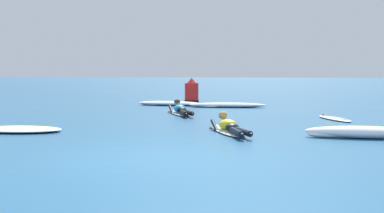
# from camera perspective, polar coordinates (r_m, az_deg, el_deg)

# --- Properties ---
(ground_plane) EXTENTS (120.00, 120.00, 0.00)m
(ground_plane) POSITION_cam_1_polar(r_m,az_deg,el_deg) (18.34, 1.44, -0.38)
(ground_plane) COLOR #235B84
(surfer_near) EXTENTS (1.26, 2.50, 0.53)m
(surfer_near) POSITION_cam_1_polar(r_m,az_deg,el_deg) (11.81, 4.44, -2.52)
(surfer_near) COLOR white
(surfer_near) RESTS_ON ground
(surfer_far) EXTENTS (1.31, 2.51, 0.54)m
(surfer_far) POSITION_cam_1_polar(r_m,az_deg,el_deg) (16.43, -1.39, -0.48)
(surfer_far) COLOR silver
(surfer_far) RESTS_ON ground
(drifting_surfboard) EXTENTS (1.06, 1.91, 0.16)m
(drifting_surfboard) POSITION_cam_1_polar(r_m,az_deg,el_deg) (15.52, 16.59, -1.37)
(drifting_surfboard) COLOR white
(drifting_surfboard) RESTS_ON ground
(whitewater_front) EXTENTS (2.19, 1.13, 0.12)m
(whitewater_front) POSITION_cam_1_polar(r_m,az_deg,el_deg) (12.85, -19.83, -2.57)
(whitewater_front) COLOR white
(whitewater_front) RESTS_ON ground
(whitewater_mid_left) EXTENTS (2.69, 0.71, 0.28)m
(whitewater_mid_left) POSITION_cam_1_polar(r_m,az_deg,el_deg) (11.64, 19.82, -2.93)
(whitewater_mid_left) COLOR white
(whitewater_mid_left) RESTS_ON ground
(whitewater_mid_right) EXTENTS (2.87, 1.09, 0.19)m
(whitewater_mid_right) POSITION_cam_1_polar(r_m,az_deg,el_deg) (20.40, -2.68, 0.38)
(whitewater_mid_right) COLOR white
(whitewater_mid_right) RESTS_ON ground
(whitewater_back) EXTENTS (3.15, 0.77, 0.20)m
(whitewater_back) POSITION_cam_1_polar(r_m,az_deg,el_deg) (19.42, 4.28, 0.16)
(whitewater_back) COLOR white
(whitewater_back) RESTS_ON ground
(channel_marker_buoy) EXTENTS (0.67, 0.67, 1.14)m
(channel_marker_buoy) POSITION_cam_1_polar(r_m,az_deg,el_deg) (22.08, -0.05, 1.68)
(channel_marker_buoy) COLOR red
(channel_marker_buoy) RESTS_ON ground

